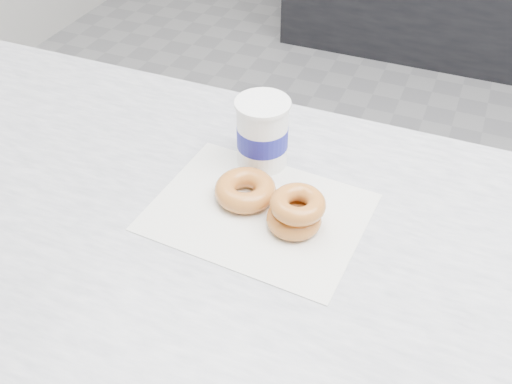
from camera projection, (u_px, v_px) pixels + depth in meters
ground at (441, 344)px, 1.79m from camera, size 5.00×5.00×0.00m
wax_paper at (258, 212)px, 0.93m from camera, size 0.36×0.28×0.00m
donut_single at (245, 190)px, 0.94m from camera, size 0.11×0.11×0.04m
donut_stack at (296, 212)px, 0.89m from camera, size 0.10×0.10×0.06m
coffee_cup at (262, 133)px, 0.99m from camera, size 0.12×0.12×0.13m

